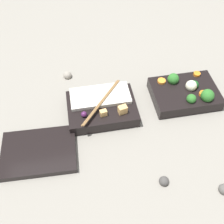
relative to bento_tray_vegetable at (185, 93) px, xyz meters
name	(u,v)px	position (x,y,z in m)	size (l,w,h in m)	color
ground_plane	(145,107)	(0.14, 0.01, -0.02)	(3.00, 3.00, 0.00)	gray
bento_tray_vegetable	(185,93)	(0.00, 0.00, 0.00)	(0.21, 0.15, 0.07)	black
bento_tray_rice	(102,107)	(0.28, 0.01, 0.00)	(0.21, 0.17, 0.07)	black
bento_lid	(39,152)	(0.48, 0.13, -0.01)	(0.21, 0.15, 0.02)	black
pebble_0	(164,181)	(0.16, 0.28, -0.02)	(0.03, 0.03, 0.03)	#474442
pebble_1	(224,189)	(0.01, 0.33, -0.02)	(0.03, 0.03, 0.03)	#595651
pebble_2	(68,75)	(0.38, -0.17, -0.02)	(0.03, 0.03, 0.03)	gray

